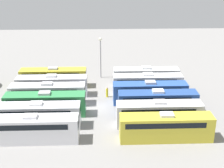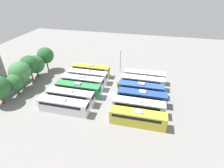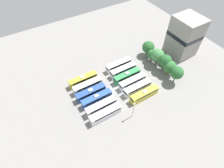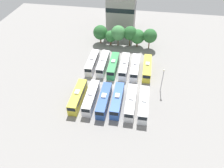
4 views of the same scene
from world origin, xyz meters
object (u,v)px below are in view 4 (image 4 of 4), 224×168
at_px(bus_5, 143,104).
at_px(bus_11, 147,68).
at_px(tree_0, 100,32).
at_px(tree_3, 130,33).
at_px(bus_7, 103,63).
at_px(depot_building, 122,8).
at_px(worker_person, 129,87).
at_px(tree_4, 138,37).
at_px(tree_1, 111,36).
at_px(bus_6, 92,62).
at_px(light_pole, 163,77).
at_px(bus_10, 135,67).
at_px(bus_9, 124,66).
at_px(bus_0, 78,96).
at_px(bus_8, 113,65).
at_px(bus_2, 104,100).
at_px(bus_1, 91,97).
at_px(tree_5, 150,36).
at_px(bus_3, 117,100).
at_px(tree_2, 118,33).
at_px(bus_4, 131,102).

xyz_separation_m(bus_5, bus_11, (0.25, 16.19, 0.00)).
distance_m(tree_0, tree_3, 11.20).
bearing_deg(bus_7, depot_building, 86.21).
bearing_deg(worker_person, tree_4, 88.83).
xyz_separation_m(tree_1, tree_3, (7.09, 0.62, 1.53)).
bearing_deg(bus_7, tree_3, 64.95).
relative_size(bus_6, light_pole, 1.48).
xyz_separation_m(bus_10, tree_0, (-14.49, 16.13, 2.65)).
height_order(worker_person, tree_0, tree_0).
relative_size(bus_9, tree_0, 1.60).
distance_m(bus_0, bus_8, 17.40).
xyz_separation_m(bus_0, depot_building, (5.73, 46.06, 6.91)).
xyz_separation_m(bus_2, bus_5, (10.46, 0.20, 0.00)).
height_order(bus_8, worker_person, bus_8).
xyz_separation_m(bus_1, tree_5, (14.41, 30.72, 3.40)).
bearing_deg(bus_11, tree_1, 133.72).
distance_m(light_pole, tree_3, 26.37).
relative_size(bus_3, tree_1, 1.96).
bearing_deg(bus_10, tree_0, 131.94).
height_order(worker_person, tree_3, tree_3).
bearing_deg(tree_0, depot_building, 66.89).
relative_size(bus_5, bus_11, 1.00).
distance_m(tree_2, depot_building, 15.22).
xyz_separation_m(bus_3, bus_7, (-7.01, 16.01, 0.00)).
relative_size(bus_1, bus_2, 1.00).
distance_m(bus_8, tree_4, 17.37).
distance_m(bus_8, bus_10, 7.01).
bearing_deg(bus_6, bus_8, -4.40).
bearing_deg(light_pole, tree_0, 133.11).
relative_size(bus_5, bus_8, 1.00).
bearing_deg(worker_person, bus_9, 104.64).
bearing_deg(bus_2, bus_11, 56.83).
bearing_deg(bus_6, light_pole, -21.03).
distance_m(bus_7, bus_8, 3.50).
height_order(bus_10, tree_1, tree_1).
bearing_deg(bus_9, tree_3, 89.49).
bearing_deg(bus_2, tree_3, 83.55).
distance_m(bus_4, tree_0, 35.13).
xyz_separation_m(bus_5, bus_7, (-13.99, 16.39, 0.00)).
bearing_deg(bus_4, depot_building, 100.72).
distance_m(bus_0, tree_5, 35.98).
xyz_separation_m(bus_0, bus_5, (17.76, -0.02, 0.00)).
relative_size(bus_8, worker_person, 6.82).
bearing_deg(tree_1, bus_3, -77.21).
height_order(bus_7, bus_10, same).
height_order(bus_11, worker_person, bus_11).
height_order(bus_6, bus_11, same).
relative_size(tree_3, depot_building, 0.45).
bearing_deg(tree_3, light_pole, -64.31).
bearing_deg(bus_9, bus_5, -66.47).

